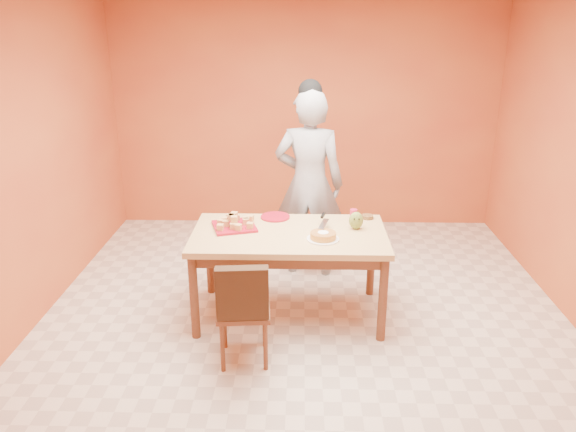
{
  "coord_description": "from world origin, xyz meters",
  "views": [
    {
      "loc": [
        -0.03,
        -4.1,
        2.46
      ],
      "look_at": [
        -0.15,
        0.3,
        0.87
      ],
      "focal_mm": 35.0,
      "sensor_mm": 36.0,
      "label": 1
    }
  ],
  "objects_px": {
    "pastry_platter": "(234,226)",
    "checker_tin": "(367,217)",
    "dining_table": "(289,243)",
    "red_dinner_plate": "(275,217)",
    "magenta_glass": "(353,214)",
    "egg_ornament": "(356,221)",
    "sponge_cake": "(323,236)",
    "person": "(309,184)",
    "dining_chair": "(243,308)"
  },
  "relations": [
    {
      "from": "pastry_platter",
      "to": "checker_tin",
      "type": "distance_m",
      "value": 1.17
    },
    {
      "from": "dining_table",
      "to": "red_dinner_plate",
      "type": "relative_size",
      "value": 6.2
    },
    {
      "from": "pastry_platter",
      "to": "magenta_glass",
      "type": "height_order",
      "value": "magenta_glass"
    },
    {
      "from": "egg_ornament",
      "to": "magenta_glass",
      "type": "xyz_separation_m",
      "value": [
        -0.0,
        0.24,
        -0.03
      ]
    },
    {
      "from": "dining_table",
      "to": "sponge_cake",
      "type": "xyz_separation_m",
      "value": [
        0.27,
        -0.15,
        0.13
      ]
    },
    {
      "from": "pastry_platter",
      "to": "magenta_glass",
      "type": "distance_m",
      "value": 1.05
    },
    {
      "from": "person",
      "to": "dining_chair",
      "type": "bearing_deg",
      "value": 80.01
    },
    {
      "from": "pastry_platter",
      "to": "sponge_cake",
      "type": "distance_m",
      "value": 0.78
    },
    {
      "from": "person",
      "to": "sponge_cake",
      "type": "xyz_separation_m",
      "value": [
        0.1,
        -1.03,
        -0.12
      ]
    },
    {
      "from": "magenta_glass",
      "to": "red_dinner_plate",
      "type": "bearing_deg",
      "value": 178.32
    },
    {
      "from": "red_dinner_plate",
      "to": "dining_chair",
      "type": "bearing_deg",
      "value": -100.22
    },
    {
      "from": "dining_chair",
      "to": "pastry_platter",
      "type": "bearing_deg",
      "value": 95.5
    },
    {
      "from": "person",
      "to": "egg_ornament",
      "type": "xyz_separation_m",
      "value": [
        0.38,
        -0.79,
        -0.08
      ]
    },
    {
      "from": "dining_table",
      "to": "dining_chair",
      "type": "xyz_separation_m",
      "value": [
        -0.32,
        -0.69,
        -0.23
      ]
    },
    {
      "from": "red_dinner_plate",
      "to": "sponge_cake",
      "type": "xyz_separation_m",
      "value": [
        0.4,
        -0.5,
        0.03
      ]
    },
    {
      "from": "pastry_platter",
      "to": "person",
      "type": "bearing_deg",
      "value": 50.72
    },
    {
      "from": "pastry_platter",
      "to": "sponge_cake",
      "type": "relative_size",
      "value": 1.64
    },
    {
      "from": "egg_ornament",
      "to": "checker_tin",
      "type": "height_order",
      "value": "egg_ornament"
    },
    {
      "from": "person",
      "to": "magenta_glass",
      "type": "height_order",
      "value": "person"
    },
    {
      "from": "pastry_platter",
      "to": "egg_ornament",
      "type": "relative_size",
      "value": 2.28
    },
    {
      "from": "egg_ornament",
      "to": "magenta_glass",
      "type": "relative_size",
      "value": 1.66
    },
    {
      "from": "dining_table",
      "to": "pastry_platter",
      "type": "bearing_deg",
      "value": 167.7
    },
    {
      "from": "pastry_platter",
      "to": "checker_tin",
      "type": "height_order",
      "value": "checker_tin"
    },
    {
      "from": "person",
      "to": "checker_tin",
      "type": "bearing_deg",
      "value": 141.26
    },
    {
      "from": "dining_chair",
      "to": "magenta_glass",
      "type": "height_order",
      "value": "magenta_glass"
    },
    {
      "from": "egg_ornament",
      "to": "pastry_platter",
      "type": "bearing_deg",
      "value": 164.6
    },
    {
      "from": "red_dinner_plate",
      "to": "sponge_cake",
      "type": "distance_m",
      "value": 0.64
    },
    {
      "from": "dining_chair",
      "to": "egg_ornament",
      "type": "xyz_separation_m",
      "value": [
        0.87,
        0.79,
        0.4
      ]
    },
    {
      "from": "dining_chair",
      "to": "sponge_cake",
      "type": "xyz_separation_m",
      "value": [
        0.59,
        0.54,
        0.36
      ]
    },
    {
      "from": "dining_table",
      "to": "person",
      "type": "relative_size",
      "value": 0.88
    },
    {
      "from": "sponge_cake",
      "to": "checker_tin",
      "type": "distance_m",
      "value": 0.65
    },
    {
      "from": "pastry_platter",
      "to": "dining_table",
      "type": "bearing_deg",
      "value": -12.3
    },
    {
      "from": "pastry_platter",
      "to": "egg_ornament",
      "type": "bearing_deg",
      "value": -0.47
    },
    {
      "from": "dining_table",
      "to": "checker_tin",
      "type": "bearing_deg",
      "value": 27.24
    },
    {
      "from": "magenta_glass",
      "to": "dining_chair",
      "type": "bearing_deg",
      "value": -130.53
    },
    {
      "from": "person",
      "to": "magenta_glass",
      "type": "distance_m",
      "value": 0.68
    },
    {
      "from": "dining_table",
      "to": "red_dinner_plate",
      "type": "height_order",
      "value": "red_dinner_plate"
    },
    {
      "from": "checker_tin",
      "to": "dining_chair",
      "type": "bearing_deg",
      "value": -133.81
    },
    {
      "from": "dining_table",
      "to": "magenta_glass",
      "type": "xyz_separation_m",
      "value": [
        0.55,
        0.33,
        0.14
      ]
    },
    {
      "from": "pastry_platter",
      "to": "red_dinner_plate",
      "type": "height_order",
      "value": "pastry_platter"
    },
    {
      "from": "person",
      "to": "checker_tin",
      "type": "distance_m",
      "value": 0.75
    },
    {
      "from": "dining_table",
      "to": "checker_tin",
      "type": "xyz_separation_m",
      "value": [
        0.68,
        0.35,
        0.11
      ]
    },
    {
      "from": "sponge_cake",
      "to": "checker_tin",
      "type": "height_order",
      "value": "sponge_cake"
    },
    {
      "from": "person",
      "to": "magenta_glass",
      "type": "xyz_separation_m",
      "value": [
        0.38,
        -0.55,
        -0.11
      ]
    },
    {
      "from": "dining_chair",
      "to": "pastry_platter",
      "type": "distance_m",
      "value": 0.87
    },
    {
      "from": "dining_table",
      "to": "dining_chair",
      "type": "distance_m",
      "value": 0.8
    },
    {
      "from": "dining_chair",
      "to": "magenta_glass",
      "type": "bearing_deg",
      "value": 44.55
    },
    {
      "from": "dining_table",
      "to": "egg_ornament",
      "type": "distance_m",
      "value": 0.59
    },
    {
      "from": "checker_tin",
      "to": "pastry_platter",
      "type": "bearing_deg",
      "value": -167.77
    },
    {
      "from": "red_dinner_plate",
      "to": "magenta_glass",
      "type": "height_order",
      "value": "magenta_glass"
    }
  ]
}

